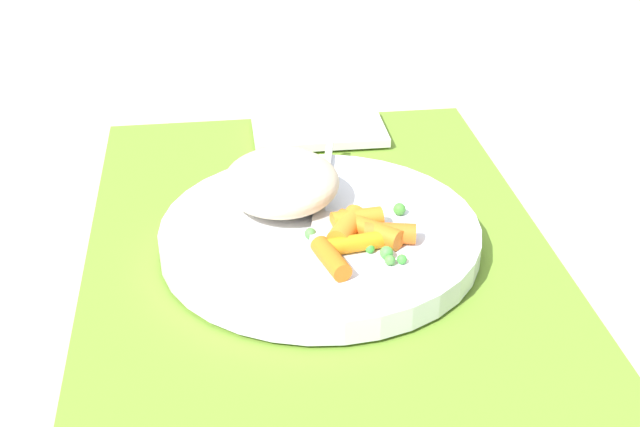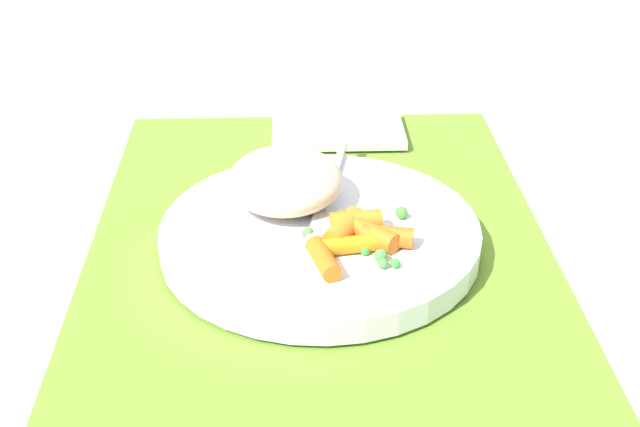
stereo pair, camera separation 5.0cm
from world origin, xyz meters
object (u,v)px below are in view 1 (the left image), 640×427
plate (320,236)px  carrot_portion (360,233)px  napkin (319,130)px  fork (323,197)px  rice_mound (281,182)px

plate → carrot_portion: 0.04m
carrot_portion → napkin: carrot_portion is taller
fork → napkin: bearing=173.7°
napkin → plate: bearing=-7.2°
carrot_portion → fork: 0.07m
rice_mound → plate: bearing=36.5°
carrot_portion → fork: bearing=-165.2°
carrot_portion → fork: (-0.07, -0.02, -0.00)m
carrot_portion → napkin: (-0.23, 0.00, -0.02)m
plate → napkin: size_ratio=1.91×
rice_mound → carrot_portion: 0.08m
rice_mound → fork: bearing=95.9°
carrot_portion → rice_mound: bearing=-141.1°
plate → carrot_portion: bearing=41.6°
rice_mound → carrot_portion: (0.06, 0.05, -0.01)m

